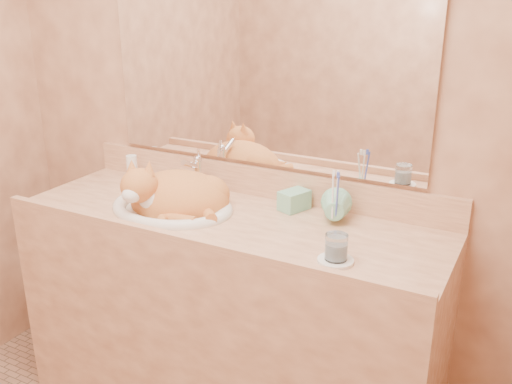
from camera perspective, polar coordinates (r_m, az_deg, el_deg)
The scene contains 12 objects.
wall_back at distance 2.19m, azimuth 0.55°, elevation 9.59°, with size 2.40×0.02×2.50m, color #965F44.
vanity_counter at distance 2.27m, azimuth -2.79°, elevation -12.55°, with size 1.60×0.55×0.85m, color #A56A4A, non-canonical shape.
mirror at distance 2.16m, azimuth 0.41°, elevation 13.19°, with size 1.30×0.02×0.80m, color white.
sink_basin at distance 2.15m, azimuth -8.46°, elevation 0.13°, with size 0.47×0.39×0.15m, color white, non-canonical shape.
faucet at distance 2.29m, azimuth -5.83°, elevation 1.80°, with size 0.04×0.12×0.17m, color silver, non-canonical shape.
cat at distance 2.15m, azimuth -8.23°, elevation -0.16°, with size 0.39×0.32×0.21m, color #BF642C, non-canonical shape.
soap_dispenser at distance 2.09m, azimuth 2.77°, elevation 0.00°, with size 0.08×0.08×0.17m, color #7DC8A4.
toothbrush_cup at distance 1.99m, azimuth 7.84°, elevation -2.14°, with size 0.11×0.11×0.11m, color #7DC8A4.
toothbrushes at distance 1.96m, azimuth 7.93°, elevation -0.20°, with size 0.03×0.03×0.21m, color white, non-canonical shape.
saucer at distance 1.76m, azimuth 7.96°, elevation -6.81°, with size 0.11×0.11×0.01m, color white.
water_glass at distance 1.74m, azimuth 8.03°, elevation -5.47°, with size 0.07×0.07×0.08m, color silver.
lotion_bottle at distance 2.51m, azimuth -12.29°, elevation 2.37°, with size 0.05×0.05×0.11m, color white.
Camera 1 is at (0.99, -0.92, 1.64)m, focal length 40.00 mm.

